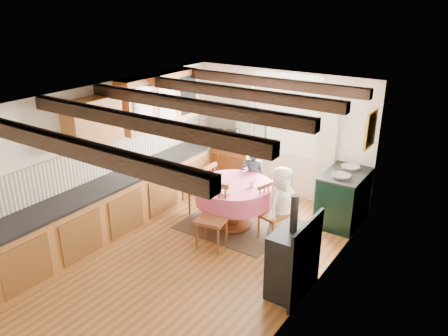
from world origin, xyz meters
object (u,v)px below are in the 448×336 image
Objects in this scene: chair_right at (273,213)px; child_right at (281,203)px; dining_table at (234,205)px; cast_iron_stove at (292,245)px; chair_left at (202,189)px; child_far at (253,179)px; chair_near at (211,217)px; cup at (252,184)px; aga_range at (343,197)px.

child_right reaches higher than chair_right.
dining_table is 1.93m from cast_iron_stove.
chair_left is at bearing 153.24° from cast_iron_stove.
child_far is 1.01× the size of child_right.
cup is at bearing 63.03° from chair_near.
dining_table is 1.87m from aga_range.
chair_left is 0.96× the size of aga_range.
chair_right is (1.46, -0.09, -0.02)m from chair_left.
aga_range is at bearing 38.30° from dining_table.
aga_range is at bearing 42.20° from chair_near.
chair_left reaches higher than cup.
child_right reaches higher than chair_near.
child_right is at bearing 122.44° from cast_iron_stove.
child_far reaches higher than dining_table.
chair_near is at bearing -126.10° from aga_range.
child_far is (-1.61, 1.76, -0.08)m from cast_iron_stove.
dining_table is at bearing -141.70° from aga_range.
chair_left is 0.80× the size of child_right.
aga_range is 9.32× the size of cup.
child_right reaches higher than dining_table.
cup is (0.22, 0.82, 0.32)m from chair_near.
chair_right reaches higher than cup.
child_right is at bearing -121.54° from aga_range.
cup is at bearing 100.13° from child_right.
cast_iron_stove is (0.83, -1.07, 0.24)m from chair_right.
child_far is at bearing 130.99° from chair_left.
child_far is at bearing 92.87° from dining_table.
dining_table is at bearing 83.91° from chair_near.
aga_range reaches higher than dining_table.
cast_iron_stove is at bearing -87.18° from aga_range.
child_far is (-1.50, -0.47, 0.15)m from aga_range.
cast_iron_stove is 1.41m from child_right.
chair_near is 1.05× the size of chair_left.
child_far is at bearing 62.31° from child_right.
dining_table is at bearing 103.24° from chair_right.
child_far is 0.73m from cup.
cup is (0.33, -0.61, 0.21)m from child_far.
chair_near is at bearing 43.38° from chair_left.
cup is at bearing 13.38° from dining_table.
dining_table is 11.85× the size of cup.
chair_right is at bearing -1.09° from dining_table.
aga_range is at bearing 115.88° from chair_left.
chair_right is 1.05m from child_far.
child_right is at bearing 3.90° from cup.
dining_table is 0.75m from chair_right.
child_far is at bearing -162.40° from aga_range.
chair_near is 1.44m from child_far.
chair_left is (-0.79, 0.83, -0.03)m from chair_near.
cup is at bearing -137.06° from aga_range.
cast_iron_stove is 1.72m from cup.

